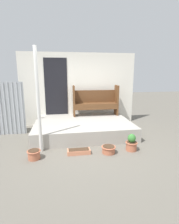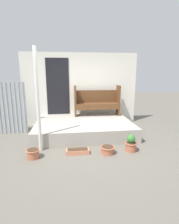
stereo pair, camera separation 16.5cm
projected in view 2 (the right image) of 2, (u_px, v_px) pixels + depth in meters
The scene contains 9 objects.
ground_plane at pixel (85, 147), 4.60m from camera, with size 24.00×24.00×0.00m, color #666056.
porch_slab at pixel (84, 127), 5.60m from camera, with size 2.98×2.15×0.40m.
house_wall at pixel (80, 89), 6.42m from camera, with size 4.18×0.08×2.60m.
support_post at pixel (38, 101), 4.10m from camera, with size 0.08×0.08×2.49m.
bench at pixel (97, 101), 6.23m from camera, with size 1.61×0.44×1.07m.
flower_pot_left at pixel (33, 153), 3.96m from camera, with size 0.31×0.31×0.21m.
flower_pot_middle at pixel (107, 149), 4.20m from camera, with size 0.35×0.35×0.18m.
flower_pot_right at pixel (131, 144), 4.30m from camera, with size 0.30×0.30×0.43m.
planter_box_rect at pixel (78, 151), 4.20m from camera, with size 0.55×0.21×0.11m.
Camera 2 is at (-0.43, -4.26, 1.91)m, focal length 28.00 mm.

